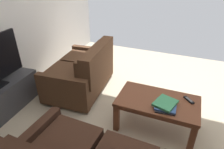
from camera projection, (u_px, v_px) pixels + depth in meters
ground_plane at (151, 117)px, 2.91m from camera, size 4.82×5.06×0.01m
wall_right at (6, 8)px, 3.02m from camera, size 0.12×5.06×2.80m
loveseat_near at (83, 72)px, 3.38m from camera, size 0.96×1.37×0.86m
coffee_table at (157, 104)px, 2.56m from camera, size 1.04×0.60×0.46m
tv_stand at (0, 100)px, 2.88m from camera, size 0.50×1.29×0.46m
book_stack at (165, 105)px, 2.39m from camera, size 0.30×0.34×0.07m
tv_remote at (189, 100)px, 2.50m from camera, size 0.14×0.15×0.02m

